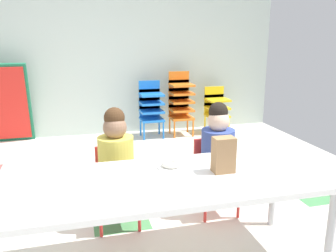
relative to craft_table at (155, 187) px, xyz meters
name	(u,v)px	position (x,y,z in m)	size (l,w,h in m)	color
ground_plane	(122,220)	(-0.12, 0.69, -0.57)	(5.47, 5.31, 0.02)	silver
back_wall	(94,50)	(-0.13, 3.34, 0.67)	(5.47, 0.10, 2.46)	#B2C1B7
craft_table	(155,187)	(0.00, 0.00, 0.00)	(2.13, 0.75, 0.61)	white
seated_child_near_camera	(116,157)	(-0.16, 0.60, -0.01)	(0.33, 0.33, 0.92)	red
seated_child_middle_seat	(217,148)	(0.64, 0.60, -0.01)	(0.32, 0.32, 0.92)	red
kid_chair_blue_stack	(151,105)	(0.61, 2.96, -0.10)	(0.32, 0.30, 0.80)	blue
kid_chair_orange_stack	(181,100)	(1.05, 2.96, -0.04)	(0.32, 0.30, 0.92)	orange
kid_chair_yellow_stack	(216,106)	(1.61, 2.96, -0.17)	(0.32, 0.30, 0.68)	yellow
paper_bag_brown	(224,155)	(0.43, 0.01, 0.16)	(0.13, 0.09, 0.22)	#9E754C
paper_plate_near_edge	(171,167)	(0.14, 0.16, 0.05)	(0.18, 0.18, 0.01)	white
donut_powdered_on_plate	(171,164)	(0.14, 0.16, 0.07)	(0.12, 0.12, 0.04)	white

